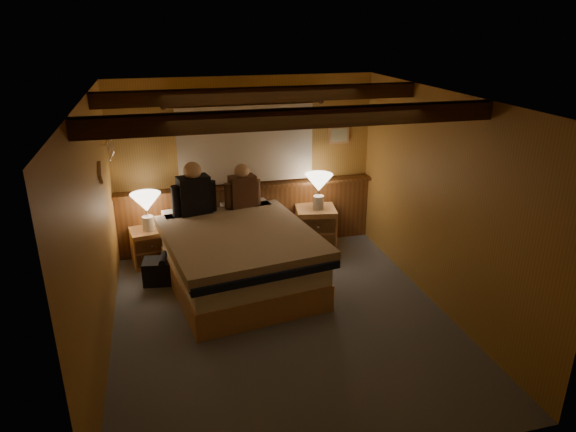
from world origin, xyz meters
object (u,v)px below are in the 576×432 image
object	(u,v)px
lamp_right	(319,185)
duffel_bag	(164,270)
person_left	(194,193)
lamp_left	(146,205)
person_right	(242,189)
nightstand_right	(315,228)
bed	(238,256)
nightstand_left	(150,247)

from	to	relation	value
lamp_right	duffel_bag	distance (m)	2.35
person_left	lamp_left	bearing A→B (deg)	153.17
person_right	nightstand_right	bearing A→B (deg)	-9.61
bed	lamp_right	world-z (taller)	lamp_right
lamp_left	duffel_bag	distance (m)	0.90
lamp_left	lamp_right	size ratio (longest dim) A/B	1.00
lamp_right	person_right	xyz separation A→B (m)	(-1.06, 0.02, 0.02)
lamp_right	person_left	bearing A→B (deg)	-176.96
bed	person_left	size ratio (longest dim) A/B	3.33
duffel_bag	bed	bearing A→B (deg)	-10.39
person_left	person_right	size ratio (longest dim) A/B	1.16
bed	duffel_bag	size ratio (longest dim) A/B	4.40
nightstand_left	nightstand_right	bearing A→B (deg)	-10.44
person_left	duffel_bag	size ratio (longest dim) A/B	1.32
nightstand_left	lamp_right	xyz separation A→B (m)	(2.33, -0.08, 0.71)
nightstand_left	person_left	distance (m)	1.00
nightstand_left	person_right	world-z (taller)	person_right
nightstand_left	duffel_bag	xyz separation A→B (m)	(0.17, -0.57, -0.09)
person_right	lamp_left	bearing A→B (deg)	167.87
bed	person_right	distance (m)	1.02
nightstand_right	lamp_right	bearing A→B (deg)	-48.60
person_left	duffel_bag	distance (m)	1.05
nightstand_left	duffel_bag	size ratio (longest dim) A/B	0.95
person_right	person_left	bearing A→B (deg)	179.46
bed	person_left	bearing A→B (deg)	113.45
person_right	duffel_bag	xyz separation A→B (m)	(-1.10, -0.51, -0.81)
bed	nightstand_left	world-z (taller)	bed
lamp_right	person_right	size ratio (longest dim) A/B	0.82
nightstand_right	lamp_right	distance (m)	0.66
person_left	person_right	distance (m)	0.66
bed	duffel_bag	bearing A→B (deg)	153.19
duffel_bag	nightstand_left	bearing A→B (deg)	113.80
nightstand_left	duffel_bag	bearing A→B (deg)	-83.12
bed	person_left	world-z (taller)	person_left
duffel_bag	nightstand_right	bearing A→B (deg)	21.51
nightstand_left	person_left	bearing A→B (deg)	-24.94
person_right	duffel_bag	world-z (taller)	person_right
lamp_left	person_right	bearing A→B (deg)	-1.66
person_left	duffel_bag	xyz separation A→B (m)	(-0.45, -0.40, -0.86)
lamp_left	duffel_bag	size ratio (longest dim) A/B	0.94
bed	nightstand_right	distance (m)	1.49
bed	nightstand_right	world-z (taller)	bed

